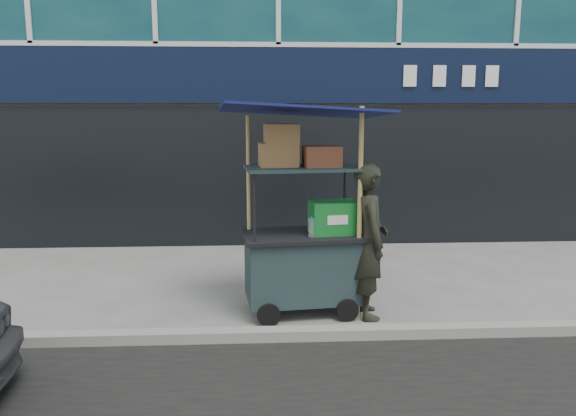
{
  "coord_description": "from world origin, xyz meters",
  "views": [
    {
      "loc": [
        -0.35,
        -5.69,
        2.38
      ],
      "look_at": [
        0.02,
        1.2,
        1.14
      ],
      "focal_mm": 35.0,
      "sensor_mm": 36.0,
      "label": 1
    }
  ],
  "objects": [
    {
      "name": "vendor_cart",
      "position": [
        0.17,
        0.62,
        0.86
      ],
      "size": [
        1.95,
        1.47,
        2.45
      ],
      "rotation": [
        0.0,
        0.0,
        0.11
      ],
      "color": "black",
      "rests_on": "ground"
    },
    {
      "name": "curb",
      "position": [
        0.0,
        -0.2,
        0.06
      ],
      "size": [
        80.0,
        0.18,
        0.12
      ],
      "primitive_type": "cube",
      "color": "gray",
      "rests_on": "ground"
    },
    {
      "name": "ground",
      "position": [
        0.0,
        0.0,
        0.0
      ],
      "size": [
        80.0,
        80.0,
        0.0
      ],
      "primitive_type": "plane",
      "color": "slate",
      "rests_on": "ground"
    },
    {
      "name": "vendor_man",
      "position": [
        0.9,
        0.45,
        0.89
      ],
      "size": [
        0.45,
        0.67,
        1.78
      ],
      "primitive_type": "imported",
      "rotation": [
        0.0,
        0.0,
        1.61
      ],
      "color": "black",
      "rests_on": "ground"
    }
  ]
}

